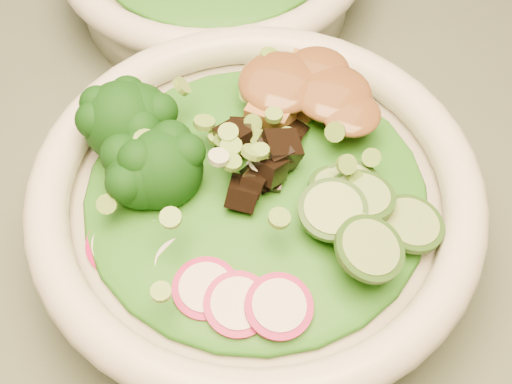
% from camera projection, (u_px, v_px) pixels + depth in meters
% --- Properties ---
extents(salad_bowl, '(0.29, 0.29, 0.08)m').
position_uv_depth(salad_bowl, '(256.00, 210.00, 0.47)').
color(salad_bowl, silver).
rests_on(salad_bowl, dining_table).
extents(lettuce_bed, '(0.22, 0.22, 0.03)m').
position_uv_depth(lettuce_bed, '(256.00, 191.00, 0.45)').
color(lettuce_bed, '#1B6014').
rests_on(lettuce_bed, salad_bowl).
extents(broccoli_florets, '(0.11, 0.10, 0.05)m').
position_uv_depth(broccoli_florets, '(158.00, 142.00, 0.45)').
color(broccoli_florets, black).
rests_on(broccoli_florets, salad_bowl).
extents(radish_slices, '(0.13, 0.08, 0.02)m').
position_uv_depth(radish_slices, '(210.00, 281.00, 0.41)').
color(radish_slices, '#9F0C47').
rests_on(radish_slices, salad_bowl).
extents(cucumber_slices, '(0.10, 0.10, 0.04)m').
position_uv_depth(cucumber_slices, '(363.00, 220.00, 0.42)').
color(cucumber_slices, '#8BAC60').
rests_on(cucumber_slices, salad_bowl).
extents(mushroom_heap, '(0.10, 0.10, 0.04)m').
position_uv_depth(mushroom_heap, '(265.00, 161.00, 0.45)').
color(mushroom_heap, black).
rests_on(mushroom_heap, salad_bowl).
extents(tofu_cubes, '(0.11, 0.09, 0.04)m').
position_uv_depth(tofu_cubes, '(300.00, 104.00, 0.48)').
color(tofu_cubes, '#995C33').
rests_on(tofu_cubes, salad_bowl).
extents(peanut_sauce, '(0.08, 0.06, 0.02)m').
position_uv_depth(peanut_sauce, '(301.00, 90.00, 0.46)').
color(peanut_sauce, brown).
rests_on(peanut_sauce, tofu_cubes).
extents(scallion_garnish, '(0.21, 0.21, 0.03)m').
position_uv_depth(scallion_garnish, '(256.00, 166.00, 0.43)').
color(scallion_garnish, '#679A36').
rests_on(scallion_garnish, salad_bowl).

